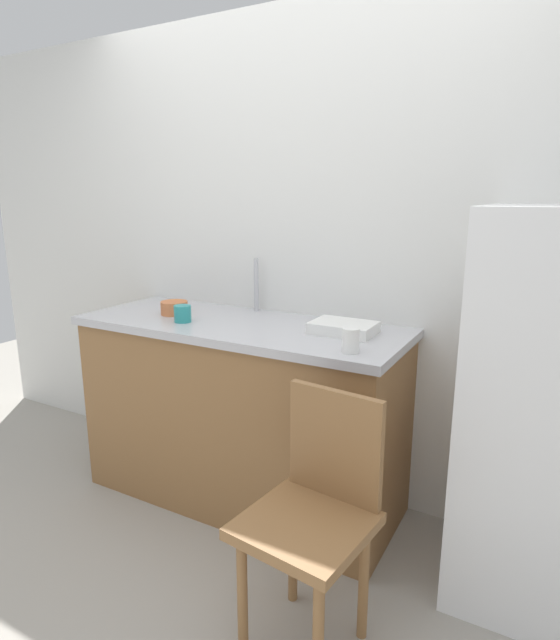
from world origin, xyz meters
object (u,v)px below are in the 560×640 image
terracotta_bowl (174,308)px  cup_white (351,340)px  dish_tray (343,328)px  chair (315,509)px  cup_teal (183,314)px  refrigerator (546,413)px

terracotta_bowl → cup_white: 1.06m
dish_tray → cup_white: bearing=-62.2°
chair → dish_tray: bearing=112.4°
terracotta_bowl → cup_teal: cup_teal is taller
dish_tray → cup_white: cup_white is taller
dish_tray → cup_white: (0.14, -0.26, 0.02)m
dish_tray → terracotta_bowl: size_ratio=2.03×
cup_white → dish_tray: bearing=117.8°
chair → refrigerator: bearing=50.6°
refrigerator → cup_white: refrigerator is taller
chair → terracotta_bowl: bearing=158.2°
chair → terracotta_bowl: 1.33m
dish_tray → cup_teal: size_ratio=3.38×
terracotta_bowl → refrigerator: bearing=0.6°
refrigerator → terracotta_bowl: bearing=-179.4°
cup_teal → cup_white: bearing=-5.0°
refrigerator → chair: refrigerator is taller
terracotta_bowl → cup_teal: bearing=-37.1°
refrigerator → cup_white: 0.76m
refrigerator → dish_tray: refrigerator is taller
dish_tray → terracotta_bowl: bearing=-175.6°
terracotta_bowl → dish_tray: bearing=4.4°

